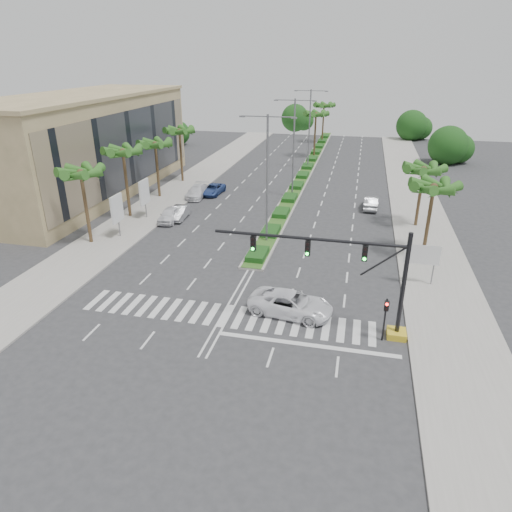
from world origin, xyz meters
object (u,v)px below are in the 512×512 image
(car_parked_a, at_px, (170,215))
(car_parked_b, at_px, (180,213))
(car_parked_d, at_px, (197,192))
(car_parked_c, at_px, (213,189))
(car_right, at_px, (371,203))
(car_crossing, at_px, (291,304))

(car_parked_a, distance_m, car_parked_b, 1.34)
(car_parked_d, bearing_deg, car_parked_c, 45.45)
(car_parked_b, bearing_deg, car_right, 18.92)
(car_parked_c, bearing_deg, car_crossing, -57.97)
(car_parked_c, relative_size, car_parked_d, 0.93)
(car_crossing, bearing_deg, car_parked_d, 40.71)
(car_parked_a, bearing_deg, car_crossing, -49.53)
(car_parked_d, height_order, car_crossing, car_crossing)
(car_parked_d, bearing_deg, car_parked_a, -91.33)
(car_parked_c, distance_m, car_right, 20.16)
(car_parked_d, relative_size, car_right, 1.13)
(car_parked_b, relative_size, car_right, 0.93)
(car_parked_b, relative_size, car_crossing, 0.72)
(car_parked_b, bearing_deg, car_crossing, -52.19)
(car_parked_a, distance_m, car_crossing, 22.83)
(car_crossing, bearing_deg, car_parked_b, 49.62)
(car_parked_b, xyz_separation_m, car_crossing, (15.21, -17.46, 0.12))
(car_crossing, relative_size, car_right, 1.29)
(car_parked_b, height_order, car_right, car_right)
(car_parked_a, height_order, car_parked_b, car_parked_a)
(car_parked_c, height_order, car_crossing, car_crossing)
(car_parked_a, height_order, car_parked_d, car_parked_a)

